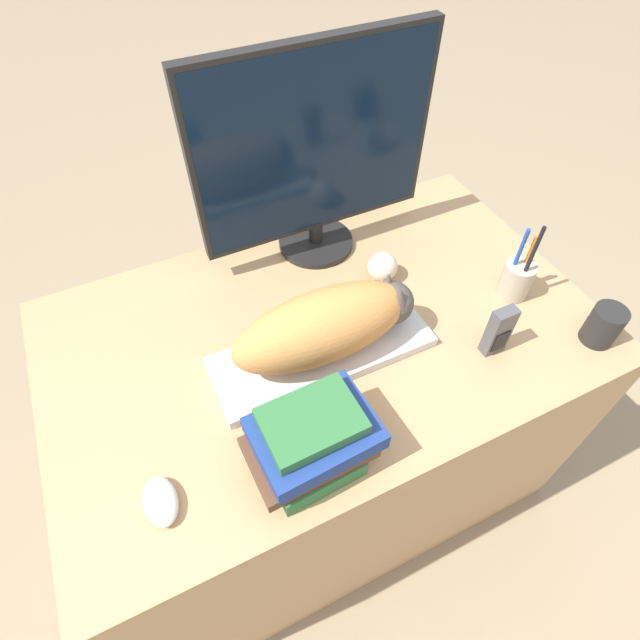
{
  "coord_description": "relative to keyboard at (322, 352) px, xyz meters",
  "views": [
    {
      "loc": [
        -0.32,
        -0.25,
        1.65
      ],
      "look_at": [
        -0.02,
        0.37,
        0.82
      ],
      "focal_mm": 28.0,
      "sensor_mm": 36.0,
      "label": 1
    }
  ],
  "objects": [
    {
      "name": "computer_mouse",
      "position": [
        -0.4,
        -0.17,
        0.0
      ],
      "size": [
        0.06,
        0.1,
        0.03
      ],
      "color": "silver",
      "rests_on": "desk"
    },
    {
      "name": "book_stack",
      "position": [
        -0.12,
        -0.21,
        0.06
      ],
      "size": [
        0.24,
        0.17,
        0.14
      ],
      "color": "#2D6B38",
      "rests_on": "desk"
    },
    {
      "name": "keyboard",
      "position": [
        0.0,
        0.0,
        0.0
      ],
      "size": [
        0.48,
        0.17,
        0.02
      ],
      "color": "silver",
      "rests_on": "desk"
    },
    {
      "name": "ground_plane",
      "position": [
        0.03,
        -0.32,
        -0.77
      ],
      "size": [
        12.0,
        12.0,
        0.0
      ],
      "primitive_type": "plane",
      "color": "#998466"
    },
    {
      "name": "desk",
      "position": [
        0.03,
        0.06,
        -0.39
      ],
      "size": [
        1.24,
        0.77,
        0.76
      ],
      "color": "tan",
      "rests_on": "ground_plane"
    },
    {
      "name": "monitor",
      "position": [
        0.14,
        0.33,
        0.26
      ],
      "size": [
        0.57,
        0.19,
        0.51
      ],
      "color": "black",
      "rests_on": "desk"
    },
    {
      "name": "cat",
      "position": [
        0.02,
        -0.0,
        0.09
      ],
      "size": [
        0.41,
        0.15,
        0.15
      ],
      "color": "#D18C47",
      "rests_on": "keyboard"
    },
    {
      "name": "baseball",
      "position": [
        0.24,
        0.15,
        0.03
      ],
      "size": [
        0.07,
        0.07,
        0.07
      ],
      "color": "beige",
      "rests_on": "desk"
    },
    {
      "name": "coffee_mug",
      "position": [
        0.57,
        -0.22,
        0.03
      ],
      "size": [
        0.1,
        0.07,
        0.09
      ],
      "color": "black",
      "rests_on": "desk"
    },
    {
      "name": "pen_cup",
      "position": [
        0.49,
        -0.03,
        0.04
      ],
      "size": [
        0.07,
        0.07,
        0.22
      ],
      "color": "#B2A893",
      "rests_on": "desk"
    },
    {
      "name": "phone",
      "position": [
        0.34,
        -0.15,
        0.05
      ],
      "size": [
        0.05,
        0.03,
        0.13
      ],
      "color": "#4C4C51",
      "rests_on": "desk"
    }
  ]
}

